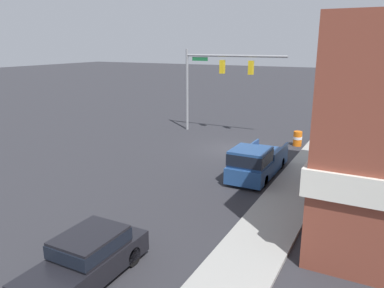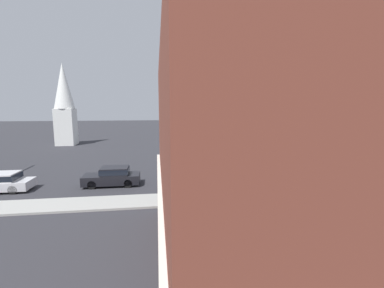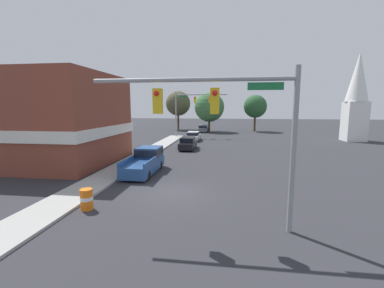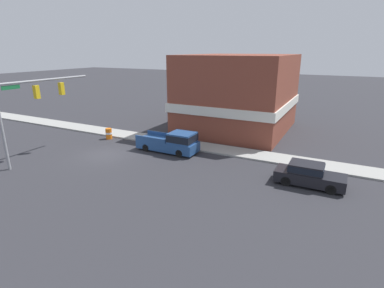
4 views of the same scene
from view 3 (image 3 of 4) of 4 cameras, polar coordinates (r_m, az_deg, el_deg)
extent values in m
plane|color=#2D2D33|center=(16.03, -4.04, -10.77)|extent=(200.00, 200.00, 0.00)
cube|color=#9E9E99|center=(18.01, -22.32, -9.00)|extent=(2.40, 60.00, 0.14)
cylinder|color=gray|center=(11.14, 21.61, -1.69)|extent=(0.22, 0.22, 6.82)
cylinder|color=gray|center=(10.82, -0.31, 14.10)|extent=(8.39, 0.18, 0.18)
cube|color=gold|center=(10.67, 5.09, 9.49)|extent=(0.36, 0.36, 1.05)
sphere|color=red|center=(10.48, 5.06, 11.24)|extent=(0.22, 0.22, 0.22)
cube|color=gold|center=(11.05, -7.60, 9.41)|extent=(0.36, 0.36, 1.05)
sphere|color=red|center=(10.87, -7.92, 11.08)|extent=(0.22, 0.22, 0.22)
cube|color=#196B38|center=(10.79, 16.03, 12.25)|extent=(1.40, 0.04, 0.30)
cylinder|color=gray|center=(44.79, -3.59, 6.54)|extent=(0.22, 0.22, 7.77)
cylinder|color=gray|center=(44.17, 2.06, 10.92)|extent=(8.76, 0.18, 0.18)
cube|color=gold|center=(44.25, 0.66, 9.80)|extent=(0.36, 0.36, 1.05)
sphere|color=red|center=(44.06, 0.63, 10.21)|extent=(0.22, 0.22, 0.22)
cube|color=gold|center=(44.01, 3.97, 9.79)|extent=(0.36, 0.36, 1.05)
sphere|color=red|center=(43.82, 3.96, 10.20)|extent=(0.22, 0.22, 0.22)
cube|color=#196B38|center=(44.58, -2.08, 10.52)|extent=(1.40, 0.04, 0.30)
cylinder|color=black|center=(33.35, -1.85, -0.18)|extent=(0.22, 0.66, 0.66)
cylinder|color=black|center=(33.13, 0.77, -0.23)|extent=(0.22, 0.66, 0.66)
cylinder|color=black|center=(30.68, -2.71, -0.92)|extent=(0.22, 0.66, 0.66)
cylinder|color=black|center=(30.44, 0.14, -0.98)|extent=(0.22, 0.66, 0.66)
cube|color=black|center=(31.85, -0.90, -0.17)|extent=(1.76, 4.42, 0.73)
cube|color=black|center=(31.50, -0.98, 0.95)|extent=(1.62, 2.12, 0.60)
cube|color=black|center=(31.50, -0.98, 0.95)|extent=(1.63, 2.21, 0.42)
cylinder|color=black|center=(55.24, 1.84, 3.18)|extent=(0.22, 0.66, 0.66)
cylinder|color=black|center=(55.10, 3.46, 3.16)|extent=(0.22, 0.66, 0.66)
cylinder|color=black|center=(52.29, 1.50, 2.90)|extent=(0.22, 0.66, 0.66)
cylinder|color=black|center=(52.15, 3.21, 2.87)|extent=(0.22, 0.66, 0.66)
cube|color=#51565B|center=(53.67, 2.51, 3.25)|extent=(1.78, 4.80, 0.71)
cube|color=#51565B|center=(53.33, 2.48, 3.93)|extent=(1.64, 2.31, 0.61)
cube|color=black|center=(53.33, 2.48, 3.93)|extent=(1.65, 2.40, 0.43)
cylinder|color=black|center=(41.68, -0.50, 1.52)|extent=(0.22, 0.66, 0.66)
cylinder|color=black|center=(41.48, 1.69, 1.49)|extent=(0.22, 0.66, 0.66)
cylinder|color=black|center=(38.71, -1.15, 1.00)|extent=(0.22, 0.66, 0.66)
cylinder|color=black|center=(38.50, 1.21, 0.96)|extent=(0.22, 0.66, 0.66)
cube|color=silver|center=(40.06, 0.32, 1.50)|extent=(1.82, 4.87, 0.65)
cube|color=silver|center=(39.71, 0.27, 2.34)|extent=(1.68, 2.34, 0.59)
cube|color=black|center=(39.71, 0.27, 2.34)|extent=(1.69, 2.43, 0.41)
cylinder|color=black|center=(22.55, -11.45, -4.44)|extent=(0.22, 0.66, 0.66)
cylinder|color=black|center=(22.04, -7.09, -4.63)|extent=(0.22, 0.66, 0.66)
cylinder|color=black|center=(19.45, -14.75, -6.58)|extent=(0.22, 0.66, 0.66)
cylinder|color=black|center=(18.86, -9.75, -6.90)|extent=(0.22, 0.66, 0.66)
cube|color=navy|center=(20.63, -10.70, -4.81)|extent=(1.99, 5.50, 0.85)
cube|color=navy|center=(21.87, -9.52, -1.76)|extent=(1.89, 2.09, 0.86)
cube|color=black|center=(21.87, -9.52, -1.76)|extent=(1.91, 2.17, 0.60)
cube|color=navy|center=(19.73, -14.41, -3.75)|extent=(0.12, 3.11, 0.35)
cube|color=navy|center=(19.11, -9.21, -3.98)|extent=(0.12, 3.11, 0.35)
cylinder|color=orange|center=(14.44, -22.38, -11.30)|extent=(0.62, 0.62, 1.08)
cylinder|color=white|center=(14.42, -22.40, -11.10)|extent=(0.63, 0.63, 0.19)
cube|color=brown|center=(27.65, -29.73, 4.82)|extent=(12.48, 10.74, 8.17)
cube|color=silver|center=(27.71, -29.58, 2.69)|extent=(12.78, 11.04, 0.90)
cube|color=white|center=(46.66, 32.38, 4.26)|extent=(2.89, 2.89, 6.00)
cone|color=white|center=(46.82, 33.02, 12.41)|extent=(3.18, 3.18, 7.34)
cylinder|color=#4C3823|center=(59.33, -3.06, 4.89)|extent=(0.44, 0.44, 3.47)
sphere|color=#4C4C33|center=(59.23, -3.10, 9.00)|extent=(5.58, 5.58, 5.58)
cylinder|color=#4C3823|center=(54.44, 3.83, 4.01)|extent=(0.44, 0.44, 2.39)
sphere|color=#3D703D|center=(54.29, 3.87, 8.20)|extent=(6.19, 6.19, 6.19)
cylinder|color=#4C3823|center=(56.80, 13.75, 4.34)|extent=(0.44, 0.44, 3.13)
sphere|color=#28562D|center=(56.68, 13.88, 8.12)|extent=(4.85, 4.85, 4.85)
camera|label=1|loc=(40.74, -10.27, 10.97)|focal=35.00mm
camera|label=2|loc=(37.51, -35.61, 8.43)|focal=24.00mm
camera|label=4|loc=(36.04, 33.31, 12.42)|focal=28.00mm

